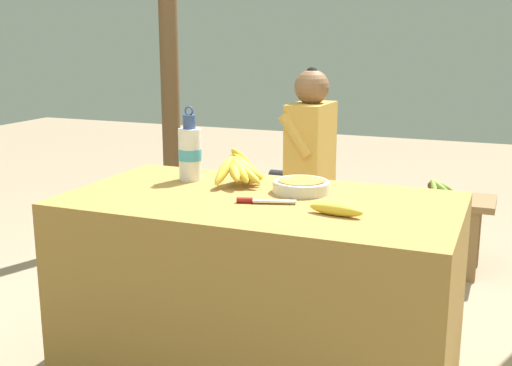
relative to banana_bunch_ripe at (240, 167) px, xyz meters
The scene contains 10 objects.
market_counter 0.47m from the banana_bunch_ripe, 48.17° to the right, with size 1.38×0.74×0.70m.
banana_bunch_ripe is the anchor object (origin of this frame).
serving_bowl 0.26m from the banana_bunch_ripe, ahead, with size 0.21×0.21×0.05m.
water_bottle 0.22m from the banana_bunch_ripe, behind, with size 0.09×0.09×0.29m.
loose_banana_front 0.54m from the banana_bunch_ripe, 31.95° to the right, with size 0.19×0.06×0.04m.
knife 0.29m from the banana_bunch_ripe, 54.96° to the right, with size 0.20×0.08×0.02m.
wooden_bench 1.35m from the banana_bunch_ripe, 82.58° to the left, with size 1.47×0.32×0.41m.
seated_vendor 1.26m from the banana_bunch_ripe, 96.96° to the left, with size 0.41×0.40×1.09m.
banana_bunch_green 1.44m from the banana_bunch_ripe, 64.86° to the left, with size 0.15×0.25×0.10m.
support_post_near 1.96m from the banana_bunch_ripe, 127.62° to the left, with size 0.12×0.12×2.65m.
Camera 1 is at (0.81, -2.03, 1.26)m, focal length 45.00 mm.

